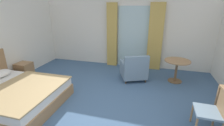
{
  "coord_description": "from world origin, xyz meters",
  "views": [
    {
      "loc": [
        1.13,
        -2.87,
        2.2
      ],
      "look_at": [
        0.26,
        0.28,
        1.03
      ],
      "focal_mm": 25.51,
      "sensor_mm": 36.0,
      "label": 1
    }
  ],
  "objects_px": {
    "nightstand": "(25,71)",
    "armchair_by_window": "(134,70)",
    "bed": "(11,95)",
    "desk_chair": "(214,110)",
    "round_cafe_table": "(177,66)"
  },
  "relations": [
    {
      "from": "nightstand",
      "to": "armchair_by_window",
      "type": "xyz_separation_m",
      "value": [
        3.4,
        0.8,
        0.09
      ]
    },
    {
      "from": "bed",
      "to": "armchair_by_window",
      "type": "xyz_separation_m",
      "value": [
        2.57,
        2.11,
        0.08
      ]
    },
    {
      "from": "nightstand",
      "to": "desk_chair",
      "type": "xyz_separation_m",
      "value": [
        5.06,
        -1.06,
        0.22
      ]
    },
    {
      "from": "bed",
      "to": "desk_chair",
      "type": "height_order",
      "value": "bed"
    },
    {
      "from": "bed",
      "to": "desk_chair",
      "type": "relative_size",
      "value": 2.56
    },
    {
      "from": "armchair_by_window",
      "to": "bed",
      "type": "bearing_deg",
      "value": -140.61
    },
    {
      "from": "nightstand",
      "to": "desk_chair",
      "type": "height_order",
      "value": "desk_chair"
    },
    {
      "from": "nightstand",
      "to": "round_cafe_table",
      "type": "height_order",
      "value": "round_cafe_table"
    },
    {
      "from": "bed",
      "to": "nightstand",
      "type": "distance_m",
      "value": 1.55
    },
    {
      "from": "bed",
      "to": "desk_chair",
      "type": "bearing_deg",
      "value": 3.39
    },
    {
      "from": "bed",
      "to": "round_cafe_table",
      "type": "xyz_separation_m",
      "value": [
        3.83,
        2.34,
        0.25
      ]
    },
    {
      "from": "nightstand",
      "to": "desk_chair",
      "type": "bearing_deg",
      "value": -11.82
    },
    {
      "from": "nightstand",
      "to": "armchair_by_window",
      "type": "relative_size",
      "value": 0.54
    },
    {
      "from": "bed",
      "to": "armchair_by_window",
      "type": "bearing_deg",
      "value": 39.39
    },
    {
      "from": "desk_chair",
      "to": "armchair_by_window",
      "type": "xyz_separation_m",
      "value": [
        -1.66,
        1.86,
        -0.14
      ]
    }
  ]
}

